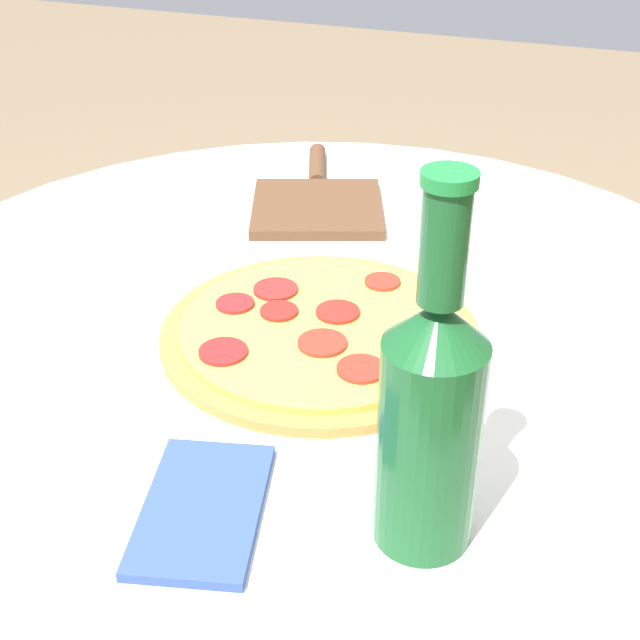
# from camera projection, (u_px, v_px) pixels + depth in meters

# --- Properties ---
(table) EXTENTS (0.93, 0.93, 0.72)m
(table) POSITION_uv_depth(u_px,v_px,m) (317.00, 443.00, 0.95)
(table) COLOR silver
(table) RESTS_ON ground_plane
(pizza) EXTENTS (0.29, 0.29, 0.02)m
(pizza) POSITION_uv_depth(u_px,v_px,m) (320.00, 331.00, 0.82)
(pizza) COLOR #B77F3D
(pizza) RESTS_ON table
(beer_bottle) EXTENTS (0.07, 0.07, 0.26)m
(beer_bottle) POSITION_uv_depth(u_px,v_px,m) (431.00, 414.00, 0.56)
(beer_bottle) COLOR #195628
(beer_bottle) RESTS_ON table
(pizza_paddle) EXTENTS (0.28, 0.19, 0.02)m
(pizza_paddle) POSITION_uv_depth(u_px,v_px,m) (317.00, 201.00, 1.07)
(pizza_paddle) COLOR brown
(pizza_paddle) RESTS_ON table
(napkin) EXTENTS (0.15, 0.11, 0.01)m
(napkin) POSITION_uv_depth(u_px,v_px,m) (203.00, 509.00, 0.62)
(napkin) COLOR #334C99
(napkin) RESTS_ON table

